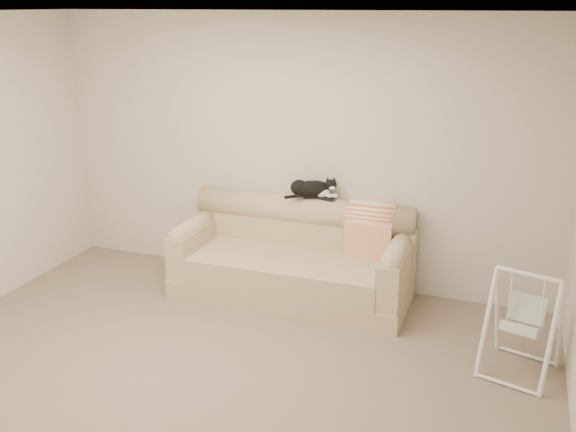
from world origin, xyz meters
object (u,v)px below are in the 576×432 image
(remote_a, at_px, (313,197))
(remote_b, at_px, (326,199))
(tuxedo_cat, at_px, (312,188))
(sofa, at_px, (294,259))
(baby_swing, at_px, (523,323))

(remote_a, height_order, remote_b, remote_a)
(remote_a, xyz_separation_m, tuxedo_cat, (-0.00, -0.02, 0.09))
(sofa, distance_m, baby_swing, 2.19)
(sofa, height_order, baby_swing, sofa)
(sofa, relative_size, remote_a, 11.84)
(baby_swing, bearing_deg, remote_a, 153.46)
(remote_a, bearing_deg, baby_swing, -26.54)
(tuxedo_cat, height_order, baby_swing, tuxedo_cat)
(remote_b, relative_size, tuxedo_cat, 0.36)
(sofa, xyz_separation_m, remote_a, (0.10, 0.25, 0.56))
(remote_a, relative_size, remote_b, 1.06)
(tuxedo_cat, bearing_deg, sofa, -112.35)
(remote_a, distance_m, baby_swing, 2.25)
(sofa, distance_m, tuxedo_cat, 0.69)
(tuxedo_cat, bearing_deg, remote_b, -0.10)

